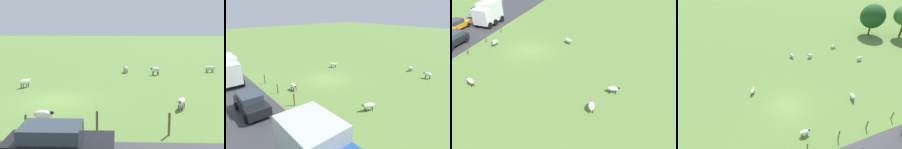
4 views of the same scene
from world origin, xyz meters
TOP-DOWN VIEW (x-y plane):
  - ground_plane at (0.00, 0.00)m, footprint 160.00×160.00m
  - sheep_0 at (-11.77, 14.23)m, footprint 0.64×1.33m
  - sheep_1 at (-9.95, 8.14)m, footprint 0.73×1.10m
  - sheep_2 at (-3.96, -3.53)m, footprint 1.21×0.92m
  - sheep_3 at (4.78, 0.23)m, footprint 0.53×1.19m
  - sheep_4 at (-11.26, 5.09)m, footprint 1.17×0.64m
  - sheep_5 at (1.97, 8.48)m, footprint 1.28×0.85m
  - sheep_6 at (-5.95, 15.89)m, footprint 0.54×1.17m
  - tree_0 at (-14.95, 25.67)m, footprint 5.28×5.28m
  - fence_post_1 at (6.41, -0.24)m, footprint 0.12×0.12m
  - fence_post_2 at (6.41, 3.38)m, footprint 0.12×0.12m
  - fence_post_3 at (6.41, 7.00)m, footprint 0.12×0.12m
  - fence_post_4 at (6.41, 10.61)m, footprint 0.12×0.12m

SIDE VIEW (x-z plane):
  - ground_plane at x=0.00m, z-range 0.00..0.00m
  - sheep_0 at x=-11.77m, z-range 0.11..0.81m
  - sheep_2 at x=-3.96m, z-range 0.13..0.84m
  - sheep_3 at x=4.78m, z-range 0.12..0.86m
  - sheep_4 at x=-11.26m, z-range 0.14..0.87m
  - fence_post_1 at x=6.41m, z-range 0.00..1.01m
  - sheep_5 at x=1.97m, z-range 0.14..0.89m
  - sheep_6 at x=-5.95m, z-range 0.15..0.93m
  - sheep_1 at x=-9.95m, z-range 0.14..0.98m
  - fence_post_4 at x=6.41m, z-range 0.00..1.18m
  - fence_post_3 at x=6.41m, z-range 0.00..1.19m
  - fence_post_2 at x=6.41m, z-range 0.00..1.24m
  - tree_0 at x=-14.95m, z-range 0.81..7.55m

